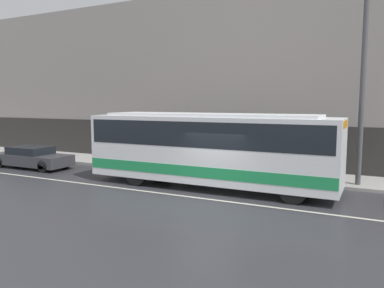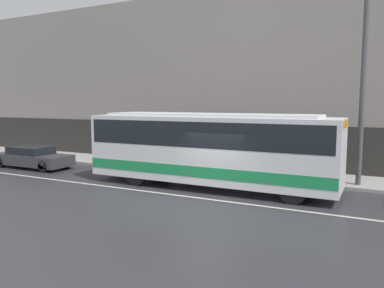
% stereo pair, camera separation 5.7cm
% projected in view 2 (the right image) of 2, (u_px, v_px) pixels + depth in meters
% --- Properties ---
extents(ground_plane, '(60.00, 60.00, 0.00)m').
position_uv_depth(ground_plane, '(208.00, 199.00, 14.43)').
color(ground_plane, '#333338').
extents(sidewalk, '(60.00, 3.09, 0.14)m').
position_uv_depth(sidewalk, '(252.00, 173.00, 19.34)').
color(sidewalk, '#A09E99').
rests_on(sidewalk, ground_plane).
extents(building_facade, '(60.00, 0.35, 10.04)m').
position_uv_depth(building_facade, '(263.00, 81.00, 20.31)').
color(building_facade, gray).
rests_on(building_facade, ground_plane).
extents(lane_stripe, '(54.00, 0.14, 0.01)m').
position_uv_depth(lane_stripe, '(208.00, 199.00, 14.43)').
color(lane_stripe, beige).
rests_on(lane_stripe, ground_plane).
extents(transit_bus, '(10.94, 2.60, 3.24)m').
position_uv_depth(transit_bus, '(209.00, 146.00, 16.26)').
color(transit_bus, white).
rests_on(transit_bus, ground_plane).
extents(sedan_dark_behind, '(4.77, 1.77, 1.21)m').
position_uv_depth(sedan_dark_behind, '(32.00, 157.00, 21.31)').
color(sedan_dark_behind, '#38383D').
rests_on(sedan_dark_behind, ground_plane).
extents(utility_pole_near, '(0.22, 0.22, 8.70)m').
position_uv_depth(utility_pole_near, '(363.00, 84.00, 15.86)').
color(utility_pole_near, '#4C4C4F').
rests_on(utility_pole_near, sidewalk).
extents(pedestrian_waiting, '(0.36, 0.36, 1.60)m').
position_uv_depth(pedestrian_waiting, '(175.00, 152.00, 21.58)').
color(pedestrian_waiting, '#1E5933').
rests_on(pedestrian_waiting, sidewalk).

